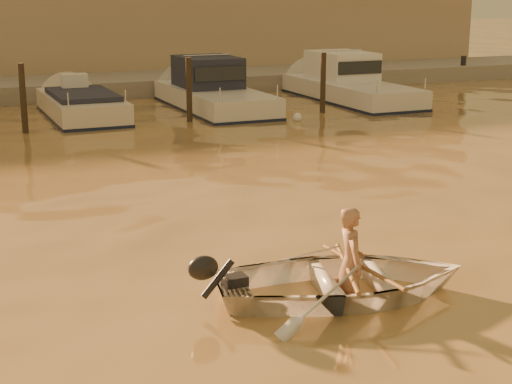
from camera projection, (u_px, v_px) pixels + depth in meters
name	position (u px, v px, depth m)	size (l,w,h in m)	color
ground_plane	(175.00, 301.00, 10.49)	(160.00, 160.00, 0.00)	olive
dinghy	(343.00, 280.00, 10.57)	(2.46, 3.45, 0.71)	silver
person	(351.00, 263.00, 10.53)	(0.57, 0.37, 1.55)	#A47052
outboard_motor	(234.00, 285.00, 10.28)	(0.90, 0.40, 0.70)	black
oar_port	(361.00, 266.00, 10.57)	(0.06, 0.06, 2.10)	brown
oar_starboard	(347.00, 267.00, 10.54)	(0.06, 0.06, 2.10)	brown
moored_boat_3	(82.00, 110.00, 25.38)	(2.11, 6.08, 0.95)	beige
moored_boat_4	(214.00, 91.00, 27.02)	(2.40, 7.34, 1.75)	silver
moored_boat_5	(351.00, 84.00, 29.07)	(2.34, 7.83, 1.75)	beige
piling_2	(23.00, 102.00, 22.47)	(0.18, 0.18, 2.20)	#2D2319
piling_3	(189.00, 93.00, 24.37)	(0.18, 0.18, 2.20)	#2D2319
piling_4	(323.00, 86.00, 26.16)	(0.18, 0.18, 2.20)	#2D2319
fender_d	(113.00, 125.00, 23.40)	(0.30, 0.30, 0.30)	orange
fender_e	(297.00, 118.00, 24.73)	(0.30, 0.30, 0.30)	silver
quay	(4.00, 95.00, 29.59)	(52.00, 4.00, 1.00)	gray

